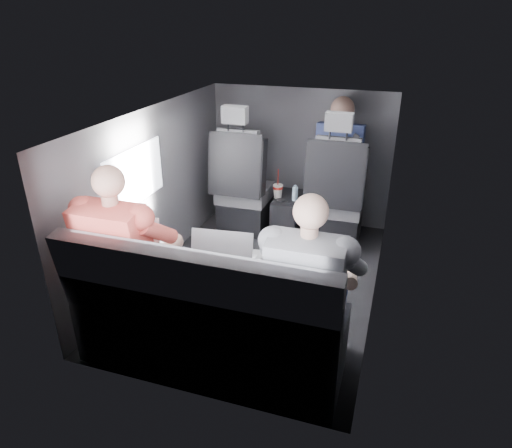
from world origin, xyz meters
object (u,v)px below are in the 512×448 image
(front_seat_right, at_px, (335,204))
(passenger_rear_right, at_px, (310,289))
(laptop_silver, at_px, (228,256))
(passenger_rear_left, at_px, (130,256))
(front_seat_left, at_px, (243,193))
(laptop_white, at_px, (142,242))
(rear_bench, at_px, (207,326))
(passenger_front_right, at_px, (339,158))
(center_console, at_px, (288,216))
(soda_cup, at_px, (278,191))
(water_bottle, at_px, (295,194))
(laptop_black, at_px, (313,274))

(front_seat_right, height_order, passenger_rear_right, front_seat_right)
(laptop_silver, bearing_deg, passenger_rear_left, -161.66)
(passenger_rear_left, bearing_deg, front_seat_left, 87.00)
(laptop_white, height_order, laptop_silver, laptop_silver)
(rear_bench, height_order, passenger_front_right, passenger_front_right)
(center_console, height_order, soda_cup, soda_cup)
(front_seat_right, distance_m, passenger_rear_left, 2.08)
(soda_cup, height_order, water_bottle, soda_cup)
(rear_bench, height_order, water_bottle, rear_bench)
(laptop_silver, bearing_deg, rear_bench, -96.16)
(soda_cup, bearing_deg, passenger_rear_right, -69.23)
(center_console, xyz_separation_m, rear_bench, (-0.00, -1.94, 0.11))
(water_bottle, relative_size, passenger_rear_left, 0.13)
(center_console, distance_m, rear_bench, 1.94)
(laptop_silver, distance_m, passenger_rear_left, 0.61)
(passenger_rear_right, bearing_deg, soda_cup, 110.77)
(laptop_black, distance_m, passenger_front_right, 1.94)
(front_seat_left, height_order, passenger_front_right, passenger_front_right)
(rear_bench, bearing_deg, front_seat_left, 103.31)
(passenger_rear_left, relative_size, passenger_front_right, 1.40)
(water_bottle, distance_m, laptop_silver, 1.58)
(laptop_black, bearing_deg, laptop_white, 177.29)
(front_seat_left, bearing_deg, front_seat_right, 0.00)
(front_seat_right, height_order, laptop_silver, front_seat_right)
(passenger_rear_right, relative_size, passenger_front_right, 1.36)
(center_console, height_order, passenger_front_right, passenger_front_right)
(passenger_rear_left, distance_m, passenger_front_right, 2.28)
(laptop_white, relative_size, laptop_silver, 1.05)
(water_bottle, bearing_deg, front_seat_right, 7.75)
(passenger_front_right, bearing_deg, front_seat_left, -163.36)
(rear_bench, bearing_deg, front_seat_right, 76.69)
(center_console, distance_m, passenger_rear_left, 1.97)
(laptop_black, bearing_deg, passenger_rear_right, -85.53)
(rear_bench, distance_m, laptop_black, 0.70)
(front_seat_left, height_order, laptop_silver, front_seat_left)
(rear_bench, relative_size, water_bottle, 10.21)
(water_bottle, height_order, passenger_rear_left, passenger_rear_left)
(rear_bench, relative_size, laptop_black, 3.92)
(center_console, xyz_separation_m, passenger_front_right, (0.41, 0.22, 0.56))
(laptop_white, bearing_deg, laptop_black, -2.71)
(laptop_silver, height_order, passenger_front_right, passenger_front_right)
(front_seat_left, distance_m, laptop_black, 1.97)
(passenger_rear_left, bearing_deg, soda_cup, 75.91)
(water_bottle, bearing_deg, passenger_front_right, 42.77)
(passenger_rear_left, relative_size, passenger_rear_right, 1.03)
(water_bottle, height_order, laptop_silver, laptop_silver)
(laptop_white, bearing_deg, passenger_rear_right, -9.39)
(front_seat_right, bearing_deg, laptop_silver, -104.54)
(rear_bench, distance_m, laptop_silver, 0.44)
(front_seat_right, relative_size, center_console, 2.64)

